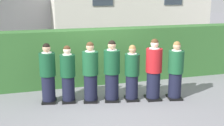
# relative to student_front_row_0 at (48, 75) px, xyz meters

# --- Properties ---
(ground_plane) EXTENTS (60.00, 60.00, 0.00)m
(ground_plane) POSITION_rel_student_front_row_0_xyz_m (1.67, -0.36, -0.77)
(ground_plane) COLOR slate
(student_front_row_0) EXTENTS (0.44, 0.54, 1.61)m
(student_front_row_0) POSITION_rel_student_front_row_0_xyz_m (0.00, 0.00, 0.00)
(student_front_row_0) COLOR black
(student_front_row_0) RESTS_ON ground
(student_front_row_1) EXTENTS (0.41, 0.49, 1.55)m
(student_front_row_1) POSITION_rel_student_front_row_0_xyz_m (0.51, -0.12, -0.03)
(student_front_row_1) COLOR black
(student_front_row_1) RESTS_ON ground
(student_front_row_2) EXTENTS (0.48, 0.55, 1.64)m
(student_front_row_2) POSITION_rel_student_front_row_0_xyz_m (1.10, -0.25, 0.01)
(student_front_row_2) COLOR black
(student_front_row_2) RESTS_ON ground
(student_front_row_3) EXTENTS (0.49, 0.56, 1.67)m
(student_front_row_3) POSITION_rel_student_front_row_0_xyz_m (1.67, -0.36, 0.03)
(student_front_row_3) COLOR black
(student_front_row_3) RESTS_ON ground
(student_front_row_4) EXTENTS (0.42, 0.49, 1.54)m
(student_front_row_4) POSITION_rel_student_front_row_0_xyz_m (2.20, -0.48, -0.04)
(student_front_row_4) COLOR black
(student_front_row_4) RESTS_ON ground
(student_in_red_blazer) EXTENTS (0.45, 0.56, 1.69)m
(student_in_red_blazer) POSITION_rel_student_front_row_0_xyz_m (2.79, -0.60, 0.04)
(student_in_red_blazer) COLOR black
(student_in_red_blazer) RESTS_ON ground
(student_front_row_6) EXTENTS (0.46, 0.53, 1.62)m
(student_front_row_6) POSITION_rel_student_front_row_0_xyz_m (3.38, -0.73, 0.00)
(student_front_row_6) COLOR black
(student_front_row_6) RESTS_ON ground
(hedge) EXTENTS (11.09, 0.70, 1.76)m
(hedge) POSITION_rel_student_front_row_0_xyz_m (1.67, 1.36, 0.11)
(hedge) COLOR #33662D
(hedge) RESTS_ON ground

